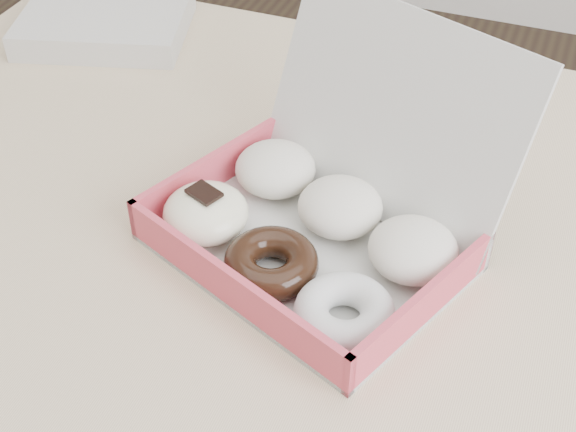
% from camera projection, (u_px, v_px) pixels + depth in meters
% --- Properties ---
extents(table, '(1.20, 0.80, 0.75)m').
position_uv_depth(table, '(319.00, 264.00, 0.91)').
color(table, tan).
rests_on(table, ground).
extents(donut_box, '(0.37, 0.36, 0.21)m').
position_uv_depth(donut_box, '(316.00, 218.00, 0.80)').
color(donut_box, silver).
rests_on(donut_box, table).
extents(newspapers, '(0.27, 0.24, 0.04)m').
position_uv_depth(newspapers, '(105.00, 22.00, 1.15)').
color(newspapers, white).
rests_on(newspapers, table).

